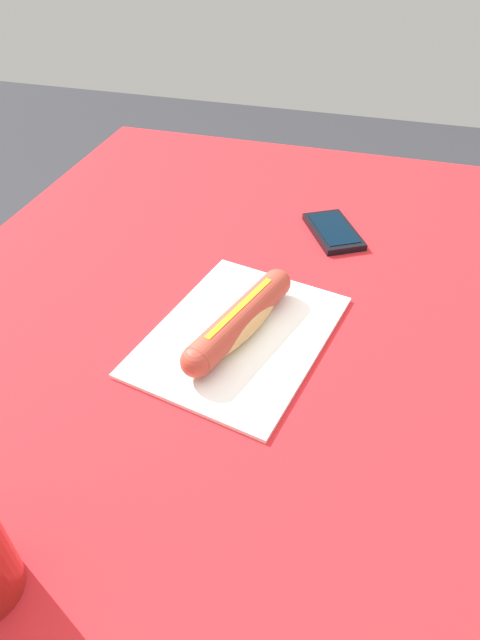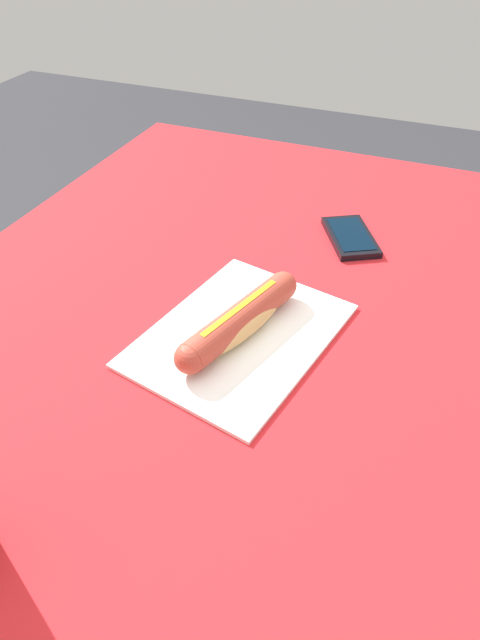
{
  "view_description": "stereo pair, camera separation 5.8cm",
  "coord_description": "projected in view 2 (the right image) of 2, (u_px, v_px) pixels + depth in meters",
  "views": [
    {
      "loc": [
        0.6,
        0.19,
        1.25
      ],
      "look_at": [
        0.07,
        0.03,
        0.78
      ],
      "focal_mm": 30.25,
      "sensor_mm": 36.0,
      "label": 1
    },
    {
      "loc": [
        0.58,
        0.24,
        1.25
      ],
      "look_at": [
        0.07,
        0.03,
        0.78
      ],
      "focal_mm": 30.25,
      "sensor_mm": 36.0,
      "label": 2
    }
  ],
  "objects": [
    {
      "name": "ground_plane",
      "position": [
        237.0,
        547.0,
        1.29
      ],
      "size": [
        6.0,
        6.0,
        0.0
      ],
      "primitive_type": "plane",
      "color": "#2D2D33",
      "rests_on": "ground"
    },
    {
      "name": "dining_table",
      "position": [
        236.0,
        362.0,
        0.88
      ],
      "size": [
        1.21,
        0.93,
        0.75
      ],
      "color": "brown",
      "rests_on": "ground"
    },
    {
      "name": "paper_wrapper",
      "position": [
        240.0,
        335.0,
        0.74
      ],
      "size": [
        0.33,
        0.28,
        0.01
      ],
      "primitive_type": "cube",
      "rotation": [
        0.0,
        0.0,
        -0.2
      ],
      "color": "white",
      "rests_on": "dining_table"
    },
    {
      "name": "hot_dog",
      "position": [
        240.0,
        320.0,
        0.73
      ],
      "size": [
        0.23,
        0.1,
        0.05
      ],
      "color": "tan",
      "rests_on": "paper_wrapper"
    },
    {
      "name": "cell_phone",
      "position": [
        350.0,
        237.0,
        0.93
      ],
      "size": [
        0.15,
        0.13,
        0.01
      ],
      "color": "black",
      "rests_on": "dining_table"
    }
  ]
}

